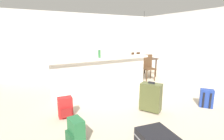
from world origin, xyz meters
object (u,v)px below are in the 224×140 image
bottle_white (135,51)px  grocery_bag (124,53)px  dining_chair_far_side (134,62)px  pendant_lamp (144,29)px  bottle_green (99,54)px  dining_chair_near_partition (148,66)px  bottle_clear (55,57)px  backpack_red (65,108)px  dining_table (141,60)px  backpack_blue (206,98)px  suitcase_upright_olive (151,97)px  backpack_green (76,132)px

bottle_white → grocery_bag: bottle_white is taller
dining_chair_far_side → pendant_lamp: pendant_lamp is taller
bottle_green → dining_chair_near_partition: 2.34m
bottle_clear → grocery_bag: (1.97, 0.01, -0.01)m
bottle_clear → bottle_white: size_ratio=0.87×
bottle_clear → grocery_bag: 1.97m
grocery_bag → backpack_red: 2.40m
dining_chair_far_side → dining_table: bearing=-97.9°
grocery_bag → dining_table: size_ratio=0.24×
pendant_lamp → backpack_blue: (-0.53, -3.03, -1.67)m
suitcase_upright_olive → dining_chair_near_partition: bearing=50.9°
bottle_white → backpack_blue: size_ratio=0.66×
dining_table → backpack_green: dining_table is taller
dining_table → pendant_lamp: 1.23m
bottle_white → dining_chair_far_side: 1.99m
backpack_green → dining_table: bearing=40.0°
bottle_clear → pendant_lamp: size_ratio=0.32×
dining_table → backpack_blue: bearing=-99.5°
bottle_clear → backpack_red: (-0.03, -0.93, -0.94)m
bottle_green → bottle_white: bearing=1.3°
bottle_white → backpack_green: bottle_white is taller
dining_chair_near_partition → backpack_blue: dining_chair_near_partition is taller
grocery_bag → backpack_red: grocery_bag is taller
bottle_clear → backpack_green: bottle_clear is taller
backpack_green → backpack_blue: (3.10, -0.09, 0.00)m
grocery_bag → backpack_blue: bearing=-63.6°
suitcase_upright_olive → backpack_blue: 1.38m
bottle_green → pendant_lamp: bearing=22.2°
bottle_green → dining_chair_far_side: size_ratio=0.23×
bottle_green → backpack_blue: bottle_green is taller
grocery_bag → backpack_blue: (1.00, -2.01, -0.93)m
bottle_white → backpack_blue: 2.39m
dining_chair_near_partition → pendant_lamp: 1.43m
backpack_red → backpack_blue: same height
pendant_lamp → dining_chair_far_side: bearing=84.5°
pendant_lamp → bottle_green: bearing=-157.8°
pendant_lamp → suitcase_upright_olive: pendant_lamp is taller
backpack_red → backpack_blue: 3.19m
bottle_green → grocery_bag: (0.75, -0.08, 0.00)m
bottle_green → suitcase_upright_olive: bearing=-74.7°
grocery_bag → bottle_clear: bearing=-179.7°
bottle_clear → dining_table: 3.70m
bottle_green → backpack_blue: (1.75, -2.10, -0.93)m
bottle_green → dining_chair_far_side: bottle_green is taller
backpack_blue → backpack_green: bearing=178.4°
bottle_white → pendant_lamp: (1.03, 0.90, 0.72)m
bottle_white → backpack_blue: bottle_white is taller
dining_chair_far_side → backpack_blue: size_ratio=2.21×
bottle_clear → backpack_blue: bottle_clear is taller
pendant_lamp → bottle_clear: bearing=-163.7°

